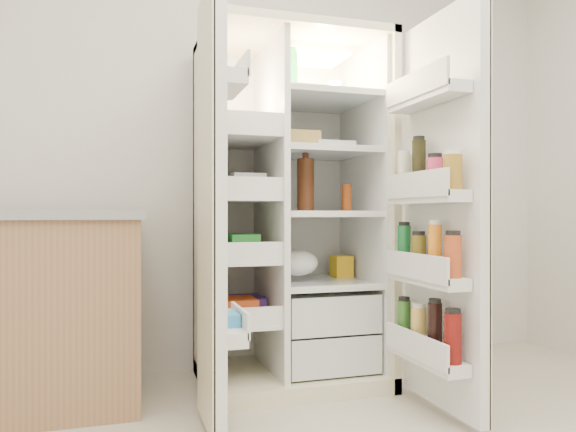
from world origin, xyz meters
name	(u,v)px	position (x,y,z in m)	size (l,w,h in m)	color
wall_back	(245,133)	(0.00, 2.00, 1.35)	(4.00, 0.02, 2.70)	silver
refrigerator	(290,240)	(0.17, 1.65, 0.74)	(0.92, 0.70, 1.80)	beige
freezer_door	(212,211)	(-0.35, 1.05, 0.89)	(0.15, 0.40, 1.72)	silver
fridge_door	(440,217)	(0.64, 0.96, 0.87)	(0.17, 0.58, 1.72)	silver
kitchen_counter	(0,311)	(-1.21, 1.58, 0.45)	(1.23, 0.66, 0.89)	#916C48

